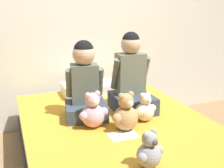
# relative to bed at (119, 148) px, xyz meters

# --- Properties ---
(wall_behind_bed) EXTENTS (8.00, 0.06, 2.50)m
(wall_behind_bed) POSITION_rel_bed_xyz_m (0.00, 1.13, 1.03)
(wall_behind_bed) COLOR silver
(wall_behind_bed) RESTS_ON ground_plane
(bed) EXTENTS (1.48, 1.99, 0.44)m
(bed) POSITION_rel_bed_xyz_m (0.00, 0.00, 0.00)
(bed) COLOR #2D2D33
(bed) RESTS_ON ground_plane
(child_on_left) EXTENTS (0.38, 0.37, 0.64)m
(child_on_left) POSITION_rel_bed_xyz_m (-0.21, 0.24, 0.50)
(child_on_left) COLOR #384251
(child_on_left) RESTS_ON bed
(child_on_right) EXTENTS (0.34, 0.40, 0.69)m
(child_on_right) POSITION_rel_bed_xyz_m (0.21, 0.24, 0.49)
(child_on_right) COLOR #384251
(child_on_right) RESTS_ON bed
(teddy_bear_held_by_left_child) EXTENTS (0.24, 0.18, 0.29)m
(teddy_bear_held_by_left_child) POSITION_rel_bed_xyz_m (-0.21, 0.01, 0.34)
(teddy_bear_held_by_left_child) COLOR #DBA3B2
(teddy_bear_held_by_left_child) RESTS_ON bed
(teddy_bear_held_by_right_child) EXTENTS (0.20, 0.15, 0.24)m
(teddy_bear_held_by_right_child) POSITION_rel_bed_xyz_m (0.21, -0.03, 0.32)
(teddy_bear_held_by_right_child) COLOR silver
(teddy_bear_held_by_right_child) RESTS_ON bed
(teddy_bear_between_children) EXTENTS (0.25, 0.19, 0.30)m
(teddy_bear_between_children) POSITION_rel_bed_xyz_m (0.00, -0.13, 0.34)
(teddy_bear_between_children) COLOR tan
(teddy_bear_between_children) RESTS_ON bed
(teddy_bear_at_foot_of_bed) EXTENTS (0.19, 0.15, 0.23)m
(teddy_bear_at_foot_of_bed) POSITION_rel_bed_xyz_m (-0.07, -0.63, 0.32)
(teddy_bear_at_foot_of_bed) COLOR #939399
(teddy_bear_at_foot_of_bed) RESTS_ON bed
(pillow_at_headboard) EXTENTS (0.56, 0.33, 0.11)m
(pillow_at_headboard) POSITION_rel_bed_xyz_m (0.00, 0.80, 0.27)
(pillow_at_headboard) COLOR white
(pillow_at_headboard) RESTS_ON bed
(sign_card) EXTENTS (0.21, 0.15, 0.00)m
(sign_card) POSITION_rel_bed_xyz_m (-0.06, -0.21, 0.22)
(sign_card) COLOR white
(sign_card) RESTS_ON bed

